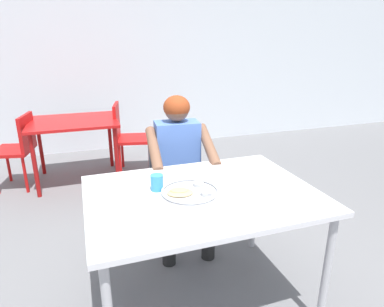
{
  "coord_description": "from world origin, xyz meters",
  "views": [
    {
      "loc": [
        -0.64,
        -1.57,
        1.57
      ],
      "look_at": [
        -0.01,
        0.29,
        0.9
      ],
      "focal_mm": 31.05,
      "sensor_mm": 36.0,
      "label": 1
    }
  ],
  "objects_px": {
    "thali_tray": "(190,191)",
    "table_background_red": "(74,127)",
    "diner_foreground": "(180,159)",
    "table_foreground": "(202,202)",
    "drinking_cup": "(157,182)",
    "chair_foreground": "(174,176)",
    "chair_red_right": "(127,134)",
    "chair_red_left": "(19,145)"
  },
  "relations": [
    {
      "from": "diner_foreground",
      "to": "table_background_red",
      "type": "xyz_separation_m",
      "value": [
        -0.78,
        1.57,
        -0.06
      ]
    },
    {
      "from": "thali_tray",
      "to": "chair_red_left",
      "type": "relative_size",
      "value": 0.4
    },
    {
      "from": "thali_tray",
      "to": "diner_foreground",
      "type": "distance_m",
      "value": 0.71
    },
    {
      "from": "chair_foreground",
      "to": "diner_foreground",
      "type": "bearing_deg",
      "value": -94.2
    },
    {
      "from": "chair_red_left",
      "to": "chair_foreground",
      "type": "bearing_deg",
      "value": -44.52
    },
    {
      "from": "table_foreground",
      "to": "thali_tray",
      "type": "bearing_deg",
      "value": 169.45
    },
    {
      "from": "thali_tray",
      "to": "chair_red_right",
      "type": "distance_m",
      "value": 2.35
    },
    {
      "from": "chair_foreground",
      "to": "chair_red_left",
      "type": "distance_m",
      "value": 1.93
    },
    {
      "from": "thali_tray",
      "to": "diner_foreground",
      "type": "xyz_separation_m",
      "value": [
        0.15,
        0.69,
        -0.06
      ]
    },
    {
      "from": "chair_red_left",
      "to": "drinking_cup",
      "type": "bearing_deg",
      "value": -64.22
    },
    {
      "from": "thali_tray",
      "to": "chair_foreground",
      "type": "xyz_separation_m",
      "value": [
        0.16,
        0.91,
        -0.29
      ]
    },
    {
      "from": "drinking_cup",
      "to": "chair_foreground",
      "type": "xyz_separation_m",
      "value": [
        0.33,
        0.81,
        -0.33
      ]
    },
    {
      "from": "chair_red_right",
      "to": "diner_foreground",
      "type": "bearing_deg",
      "value": -83.96
    },
    {
      "from": "table_background_red",
      "to": "diner_foreground",
      "type": "bearing_deg",
      "value": -63.7
    },
    {
      "from": "drinking_cup",
      "to": "chair_red_left",
      "type": "distance_m",
      "value": 2.42
    },
    {
      "from": "drinking_cup",
      "to": "diner_foreground",
      "type": "height_order",
      "value": "diner_foreground"
    },
    {
      "from": "chair_red_right",
      "to": "thali_tray",
      "type": "bearing_deg",
      "value": -89.38
    },
    {
      "from": "table_background_red",
      "to": "chair_red_right",
      "type": "relative_size",
      "value": 1.1
    },
    {
      "from": "drinking_cup",
      "to": "chair_foreground",
      "type": "height_order",
      "value": "drinking_cup"
    },
    {
      "from": "drinking_cup",
      "to": "table_background_red",
      "type": "xyz_separation_m",
      "value": [
        -0.46,
        2.16,
        -0.16
      ]
    },
    {
      "from": "table_foreground",
      "to": "diner_foreground",
      "type": "bearing_deg",
      "value": 83.63
    },
    {
      "from": "table_foreground",
      "to": "thali_tray",
      "type": "xyz_separation_m",
      "value": [
        -0.07,
        0.01,
        0.08
      ]
    },
    {
      "from": "table_foreground",
      "to": "chair_red_right",
      "type": "relative_size",
      "value": 1.5
    },
    {
      "from": "table_foreground",
      "to": "diner_foreground",
      "type": "distance_m",
      "value": 0.71
    },
    {
      "from": "drinking_cup",
      "to": "table_background_red",
      "type": "bearing_deg",
      "value": 102.06
    },
    {
      "from": "chair_foreground",
      "to": "chair_red_right",
      "type": "distance_m",
      "value": 1.43
    },
    {
      "from": "diner_foreground",
      "to": "drinking_cup",
      "type": "bearing_deg",
      "value": -118.0
    },
    {
      "from": "thali_tray",
      "to": "table_background_red",
      "type": "xyz_separation_m",
      "value": [
        -0.63,
        2.26,
        -0.12
      ]
    },
    {
      "from": "chair_red_left",
      "to": "chair_red_right",
      "type": "xyz_separation_m",
      "value": [
        1.19,
        0.07,
        0.01
      ]
    },
    {
      "from": "drinking_cup",
      "to": "diner_foreground",
      "type": "relative_size",
      "value": 0.08
    },
    {
      "from": "table_foreground",
      "to": "table_background_red",
      "type": "relative_size",
      "value": 1.36
    },
    {
      "from": "table_foreground",
      "to": "chair_foreground",
      "type": "relative_size",
      "value": 1.58
    },
    {
      "from": "thali_tray",
      "to": "drinking_cup",
      "type": "bearing_deg",
      "value": 149.04
    },
    {
      "from": "table_foreground",
      "to": "table_background_red",
      "type": "height_order",
      "value": "table_foreground"
    },
    {
      "from": "chair_red_left",
      "to": "chair_red_right",
      "type": "height_order",
      "value": "chair_red_right"
    },
    {
      "from": "thali_tray",
      "to": "diner_foreground",
      "type": "height_order",
      "value": "diner_foreground"
    },
    {
      "from": "diner_foreground",
      "to": "chair_red_left",
      "type": "height_order",
      "value": "diner_foreground"
    },
    {
      "from": "table_foreground",
      "to": "drinking_cup",
      "type": "distance_m",
      "value": 0.29
    },
    {
      "from": "drinking_cup",
      "to": "chair_red_right",
      "type": "xyz_separation_m",
      "value": [
        0.14,
        2.23,
        -0.31
      ]
    },
    {
      "from": "table_background_red",
      "to": "chair_red_left",
      "type": "bearing_deg",
      "value": 179.6
    },
    {
      "from": "drinking_cup",
      "to": "chair_red_right",
      "type": "height_order",
      "value": "chair_red_right"
    },
    {
      "from": "drinking_cup",
      "to": "table_foreground",
      "type": "bearing_deg",
      "value": -25.51
    }
  ]
}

